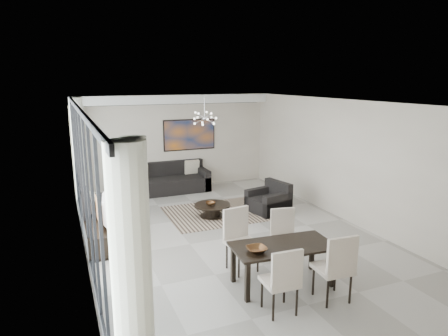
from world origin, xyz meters
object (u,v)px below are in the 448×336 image
tv_console (96,236)px  television (103,209)px  sofa_main (169,182)px  dining_table (283,250)px  coffee_table (212,210)px

tv_console → television: size_ratio=1.22×
sofa_main → tv_console: 4.25m
television → dining_table: (2.56, -2.75, -0.19)m
coffee_table → television: television is taller
sofa_main → television: 4.20m
sofa_main → dining_table: sofa_main is taller
sofa_main → tv_console: (-2.44, -3.48, -0.06)m
coffee_table → television: bearing=-162.5°
coffee_table → sofa_main: bearing=98.8°
coffee_table → dining_table: dining_table is taller
television → dining_table: size_ratio=0.69×
tv_console → coffee_table: bearing=16.2°
coffee_table → sofa_main: size_ratio=0.38×
tv_console → dining_table: 3.90m
coffee_table → dining_table: bearing=-92.1°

